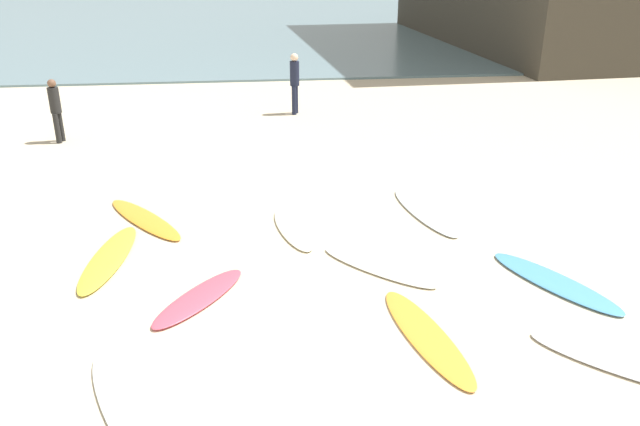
{
  "coord_description": "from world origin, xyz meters",
  "views": [
    {
      "loc": [
        -0.25,
        -6.38,
        4.87
      ],
      "look_at": [
        0.96,
        4.2,
        0.3
      ],
      "focal_mm": 35.68,
      "sensor_mm": 36.0,
      "label": 1
    }
  ],
  "objects_px": {
    "surfboard_1": "(131,412)",
    "beachgoer_near": "(295,80)",
    "surfboard_0": "(145,219)",
    "surfboard_4": "(425,211)",
    "surfboard_7": "(555,282)",
    "surfboard_3": "(199,297)",
    "surfboard_2": "(378,267)",
    "surfboard_6": "(293,229)",
    "surfboard_8": "(427,336)",
    "surfboard_9": "(624,363)",
    "beachgoer_mid": "(56,108)",
    "surfboard_5": "(109,258)"
  },
  "relations": [
    {
      "from": "surfboard_0",
      "to": "beachgoer_near",
      "type": "distance_m",
      "value": 8.54
    },
    {
      "from": "surfboard_3",
      "to": "surfboard_8",
      "type": "bearing_deg",
      "value": -167.53
    },
    {
      "from": "surfboard_3",
      "to": "surfboard_9",
      "type": "distance_m",
      "value": 5.79
    },
    {
      "from": "surfboard_5",
      "to": "surfboard_6",
      "type": "xyz_separation_m",
      "value": [
        3.12,
        0.82,
        -0.01
      ]
    },
    {
      "from": "surfboard_4",
      "to": "surfboard_8",
      "type": "bearing_deg",
      "value": -115.85
    },
    {
      "from": "surfboard_7",
      "to": "beachgoer_near",
      "type": "relative_size",
      "value": 1.29
    },
    {
      "from": "surfboard_1",
      "to": "beachgoer_mid",
      "type": "xyz_separation_m",
      "value": [
        -3.49,
        10.94,
        0.88
      ]
    },
    {
      "from": "surfboard_4",
      "to": "surfboard_7",
      "type": "relative_size",
      "value": 1.07
    },
    {
      "from": "surfboard_0",
      "to": "surfboard_6",
      "type": "distance_m",
      "value": 2.86
    },
    {
      "from": "surfboard_0",
      "to": "surfboard_9",
      "type": "relative_size",
      "value": 1.09
    },
    {
      "from": "surfboard_0",
      "to": "surfboard_6",
      "type": "bearing_deg",
      "value": 129.41
    },
    {
      "from": "surfboard_0",
      "to": "surfboard_6",
      "type": "height_order",
      "value": "same"
    },
    {
      "from": "surfboard_8",
      "to": "surfboard_6",
      "type": "bearing_deg",
      "value": 101.52
    },
    {
      "from": "surfboard_2",
      "to": "surfboard_6",
      "type": "bearing_deg",
      "value": -96.6
    },
    {
      "from": "surfboard_9",
      "to": "surfboard_3",
      "type": "bearing_deg",
      "value": -71.36
    },
    {
      "from": "surfboard_1",
      "to": "surfboard_4",
      "type": "distance_m",
      "value": 7.06
    },
    {
      "from": "surfboard_1",
      "to": "surfboard_7",
      "type": "relative_size",
      "value": 1.11
    },
    {
      "from": "beachgoer_mid",
      "to": "surfboard_8",
      "type": "bearing_deg",
      "value": 47.63
    },
    {
      "from": "surfboard_3",
      "to": "surfboard_9",
      "type": "bearing_deg",
      "value": -166.29
    },
    {
      "from": "surfboard_8",
      "to": "surfboard_1",
      "type": "bearing_deg",
      "value": -174.8
    },
    {
      "from": "surfboard_1",
      "to": "surfboard_2",
      "type": "distance_m",
      "value": 4.59
    },
    {
      "from": "surfboard_1",
      "to": "surfboard_6",
      "type": "bearing_deg",
      "value": 39.59
    },
    {
      "from": "surfboard_3",
      "to": "surfboard_8",
      "type": "relative_size",
      "value": 0.8
    },
    {
      "from": "surfboard_9",
      "to": "beachgoer_mid",
      "type": "distance_m",
      "value": 14.32
    },
    {
      "from": "surfboard_2",
      "to": "surfboard_9",
      "type": "bearing_deg",
      "value": 87.51
    },
    {
      "from": "surfboard_0",
      "to": "surfboard_7",
      "type": "relative_size",
      "value": 1.08
    },
    {
      "from": "surfboard_1",
      "to": "beachgoer_near",
      "type": "relative_size",
      "value": 1.43
    },
    {
      "from": "surfboard_8",
      "to": "surfboard_4",
      "type": "bearing_deg",
      "value": 63.96
    },
    {
      "from": "surfboard_2",
      "to": "surfboard_4",
      "type": "xyz_separation_m",
      "value": [
        1.35,
        2.14,
        0.0
      ]
    },
    {
      "from": "surfboard_2",
      "to": "surfboard_9",
      "type": "xyz_separation_m",
      "value": [
        2.54,
        -2.84,
        0.0
      ]
    },
    {
      "from": "surfboard_0",
      "to": "surfboard_4",
      "type": "relative_size",
      "value": 1.01
    },
    {
      "from": "surfboard_5",
      "to": "surfboard_6",
      "type": "bearing_deg",
      "value": -157.71
    },
    {
      "from": "surfboard_2",
      "to": "surfboard_9",
      "type": "distance_m",
      "value": 3.82
    },
    {
      "from": "surfboard_1",
      "to": "surfboard_4",
      "type": "height_order",
      "value": "surfboard_4"
    },
    {
      "from": "surfboard_0",
      "to": "surfboard_2",
      "type": "relative_size",
      "value": 1.18
    },
    {
      "from": "surfboard_2",
      "to": "beachgoer_near",
      "type": "relative_size",
      "value": 1.18
    },
    {
      "from": "surfboard_5",
      "to": "surfboard_7",
      "type": "xyz_separation_m",
      "value": [
        6.98,
        -1.6,
        -0.0
      ]
    },
    {
      "from": "surfboard_0",
      "to": "surfboard_7",
      "type": "bearing_deg",
      "value": 119.2
    },
    {
      "from": "surfboard_4",
      "to": "surfboard_5",
      "type": "xyz_separation_m",
      "value": [
        -5.72,
        -1.34,
        0.01
      ]
    },
    {
      "from": "surfboard_8",
      "to": "surfboard_2",
      "type": "bearing_deg",
      "value": 86.19
    },
    {
      "from": "surfboard_7",
      "to": "beachgoer_mid",
      "type": "distance_m",
      "value": 12.91
    },
    {
      "from": "surfboard_8",
      "to": "beachgoer_near",
      "type": "bearing_deg",
      "value": 82.61
    },
    {
      "from": "surfboard_0",
      "to": "surfboard_8",
      "type": "relative_size",
      "value": 1.04
    },
    {
      "from": "surfboard_6",
      "to": "surfboard_7",
      "type": "bearing_deg",
      "value": -43.1
    },
    {
      "from": "surfboard_0",
      "to": "surfboard_3",
      "type": "relative_size",
      "value": 1.3
    },
    {
      "from": "surfboard_7",
      "to": "surfboard_9",
      "type": "xyz_separation_m",
      "value": [
        -0.06,
        -2.04,
        -0.0
      ]
    },
    {
      "from": "surfboard_1",
      "to": "surfboard_6",
      "type": "relative_size",
      "value": 1.33
    },
    {
      "from": "surfboard_3",
      "to": "surfboard_2",
      "type": "bearing_deg",
      "value": -130.99
    },
    {
      "from": "surfboard_7",
      "to": "beachgoer_mid",
      "type": "xyz_separation_m",
      "value": [
        -9.51,
        8.68,
        0.88
      ]
    },
    {
      "from": "surfboard_3",
      "to": "surfboard_4",
      "type": "relative_size",
      "value": 0.78
    }
  ]
}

